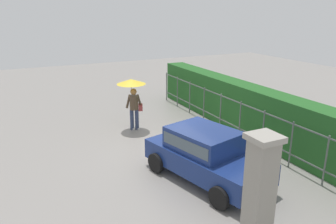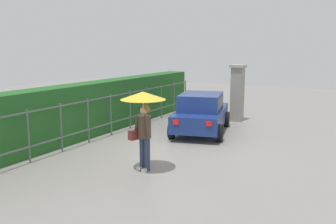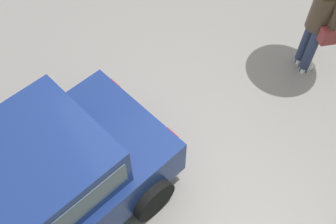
{
  "view_description": "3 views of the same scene",
  "coord_description": "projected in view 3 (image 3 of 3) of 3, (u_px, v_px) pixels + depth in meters",
  "views": [
    {
      "loc": [
        9.34,
        -4.59,
        4.73
      ],
      "look_at": [
        -0.51,
        0.22,
        1.26
      ],
      "focal_mm": 35.15,
      "sensor_mm": 36.0,
      "label": 1
    },
    {
      "loc": [
        -10.54,
        -5.28,
        3.2
      ],
      "look_at": [
        -0.38,
        0.19,
        1.16
      ],
      "focal_mm": 39.91,
      "sensor_mm": 36.0,
      "label": 2
    },
    {
      "loc": [
        1.56,
        2.45,
        4.97
      ],
      "look_at": [
        0.16,
        0.02,
        0.97
      ],
      "focal_mm": 42.86,
      "sensor_mm": 36.0,
      "label": 3
    }
  ],
  "objects": [
    {
      "name": "ground_plane",
      "position": [
        177.0,
        146.0,
        5.73
      ],
      "size": [
        40.0,
        40.0,
        0.0
      ],
      "primitive_type": "plane",
      "color": "gray"
    },
    {
      "name": "car",
      "position": [
        20.0,
        200.0,
        4.4
      ],
      "size": [
        3.99,
        2.56,
        1.48
      ],
      "rotation": [
        0.0,
        0.0,
        0.25
      ],
      "color": "navy",
      "rests_on": "ground"
    }
  ]
}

